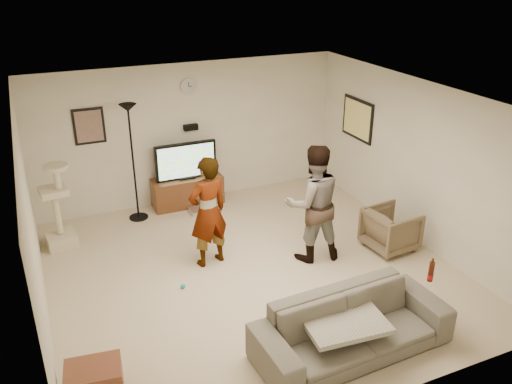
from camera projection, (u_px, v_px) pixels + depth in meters
name	position (u px, v px, depth m)	size (l,w,h in m)	color
floor	(252.00, 271.00, 7.61)	(5.50, 5.50, 0.02)	tan
ceiling	(251.00, 99.00, 6.59)	(5.50, 5.50, 0.02)	white
wall_back	(190.00, 133.00, 9.40)	(5.50, 0.04, 2.50)	beige
wall_front	(371.00, 304.00, 4.80)	(5.50, 0.04, 2.50)	beige
wall_left	(32.00, 230.00, 6.09)	(0.04, 5.50, 2.50)	beige
wall_right	(416.00, 162.00, 8.11)	(0.04, 5.50, 2.50)	beige
wall_clock	(188.00, 86.00, 9.02)	(0.26, 0.26, 0.04)	white
wall_speaker	(191.00, 127.00, 9.29)	(0.25, 0.10, 0.10)	black
picture_back	(89.00, 126.00, 8.61)	(0.42, 0.03, 0.52)	#745A4E
picture_right	(357.00, 119.00, 9.34)	(0.03, 0.78, 0.62)	#FFD87C
tv_stand	(188.00, 191.00, 9.53)	(1.25, 0.45, 0.52)	#4C2915
console_box	(201.00, 210.00, 9.34)	(0.40, 0.30, 0.07)	silver
tv	(186.00, 161.00, 9.29)	(1.10, 0.08, 0.65)	black
tv_screen	(187.00, 162.00, 9.25)	(1.01, 0.01, 0.57)	#71ED2B
floor_lamp	(133.00, 164.00, 8.73)	(0.32, 0.32, 2.00)	black
cat_tree	(56.00, 206.00, 8.00)	(0.43, 0.43, 1.36)	beige
person_left	(208.00, 212.00, 7.48)	(0.60, 0.40, 1.65)	#A9AAAE
person_right	(313.00, 203.00, 7.60)	(0.86, 0.67, 1.77)	#4957A3
sofa	(352.00, 326.00, 5.95)	(2.26, 0.88, 0.66)	#5E594D
throw_blanket	(343.00, 321.00, 5.85)	(0.90, 0.70, 0.06)	#B6AF99
beer_bottle	(431.00, 272.00, 6.15)	(0.06, 0.06, 0.25)	#45180A
armchair	(391.00, 229.00, 8.07)	(0.69, 0.71, 0.65)	brown
side_table	(95.00, 382.00, 5.37)	(0.56, 0.42, 0.37)	brown
toy_ball	(183.00, 286.00, 7.19)	(0.06, 0.06, 0.06)	#14A897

